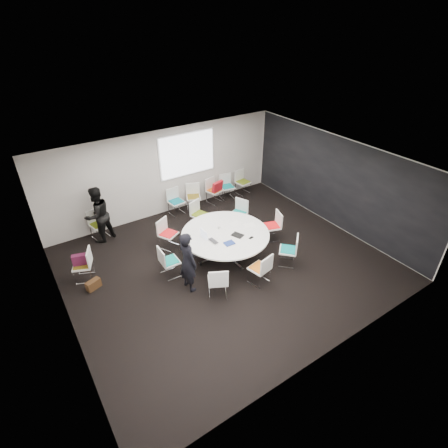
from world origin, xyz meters
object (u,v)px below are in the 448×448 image
person_back (98,215)px  chair_ring_g (260,274)px  chair_ring_e (170,267)px  chair_spare_left (84,270)px  person_main (188,262)px  chair_back_a (176,206)px  chair_back_e (243,186)px  cup (219,227)px  chair_ring_b (238,218)px  conference_table (225,238)px  chair_ring_c (200,219)px  chair_person_back (100,229)px  chair_ring_h (288,255)px  brown_bag (94,284)px  chair_ring_d (169,239)px  chair_back_c (214,195)px  chair_ring_a (272,231)px  maroon_bag (81,259)px  chair_back_d (227,191)px  chair_back_b (194,201)px  laptop (215,240)px  chair_ring_f (218,286)px

person_back → chair_ring_g: bearing=101.3°
chair_ring_e → chair_spare_left: 2.14m
person_main → person_back: (-1.16, 3.26, 0.06)m
chair_back_a → chair_back_e: same height
chair_ring_e → person_back: size_ratio=0.51×
chair_ring_g → cup: size_ratio=9.78×
chair_ring_b → person_back: bearing=43.7°
conference_table → chair_back_a: chair_back_a is taller
chair_ring_g → person_main: (-1.56, 0.81, 0.52)m
chair_ring_e → cup: 1.74m
chair_ring_c → chair_back_e: same height
chair_person_back → cup: 3.68m
chair_ring_h → brown_bag: (-4.65, 1.90, -0.16)m
chair_ring_d → chair_ring_g: bearing=87.2°
chair_ring_e → chair_back_c: same height
chair_ring_a → chair_ring_d: bearing=82.5°
chair_spare_left → maroon_bag: bearing=90.0°
chair_ring_e → chair_back_a: size_ratio=1.00×
chair_ring_d → chair_person_back: 2.19m
chair_ring_g → maroon_bag: size_ratio=2.20×
chair_ring_g → chair_back_d: size_ratio=1.00×
chair_ring_a → person_back: bearing=75.1°
cup → brown_bag: size_ratio=0.25×
chair_back_a → conference_table: bearing=86.1°
chair_ring_h → person_main: bearing=122.8°
chair_ring_a → maroon_bag: chair_ring_a is taller
chair_person_back → chair_ring_a: bearing=133.3°
person_main → chair_spare_left: bearing=43.7°
chair_back_b → cup: 2.62m
chair_ring_b → chair_back_e: same height
conference_table → chair_back_c: size_ratio=2.71×
conference_table → chair_back_e: size_ratio=2.71×
chair_ring_h → laptop: bearing=101.9°
maroon_bag → chair_ring_b: bearing=-1.1°
chair_back_e → chair_back_b: bearing=-8.2°
conference_table → chair_ring_a: 1.62m
chair_ring_d → chair_back_b: size_ratio=1.00×
chair_ring_b → chair_back_a: size_ratio=1.00×
chair_ring_f → conference_table: bearing=77.9°
chair_ring_f → chair_person_back: (-1.60, 4.05, 0.00)m
chair_ring_b → maroon_bag: chair_ring_b is taller
chair_ring_c → chair_back_d: same height
maroon_bag → chair_back_d: bearing=17.0°
chair_back_b → brown_bag: chair_back_b is taller
conference_table → chair_spare_left: bearing=162.3°
chair_ring_g → chair_back_c: 4.44m
chair_back_c → brown_bag: 5.33m
chair_ring_e → chair_ring_h: bearing=66.9°
chair_ring_f → person_back: bearing=140.1°
chair_ring_d → brown_bag: bearing=-14.2°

